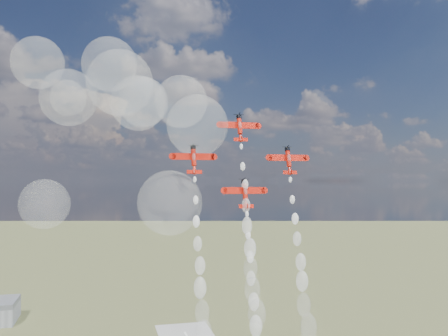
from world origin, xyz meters
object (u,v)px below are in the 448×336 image
Objects in this scene: plane_lead at (240,127)px; plane_left at (194,159)px; plane_slot at (245,193)px; plane_right at (289,160)px.

plane_lead reaches higher than plane_left.
plane_left is 19.21m from plane_slot.
plane_left is 31.48m from plane_right.
plane_left is (-15.74, -2.99, -10.60)m from plane_lead.
plane_left is at bearing -169.24° from plane_lead.
plane_slot is at bearing -169.24° from plane_right.
plane_right is at bearing 0.00° from plane_left.
plane_slot is (15.74, -2.99, -10.60)m from plane_left.
plane_right reaches higher than plane_slot.
plane_slot is (0.00, -5.98, -21.21)m from plane_lead.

